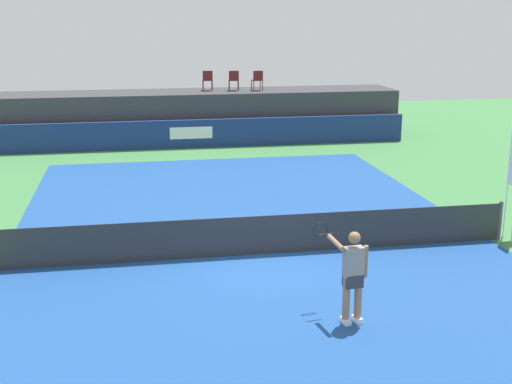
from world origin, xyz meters
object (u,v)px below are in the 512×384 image
Objects in this scene: spectator_chair_center at (257,79)px; tennis_ball at (263,226)px; spectator_chair_left at (234,79)px; spectator_chair_far_left at (208,79)px; net_post_far at (500,220)px; tennis_player at (352,274)px.

spectator_chair_center is 13.06× the size of tennis_ball.
spectator_chair_left is 1.06m from spectator_chair_center.
spectator_chair_left is at bearing -10.26° from spectator_chair_far_left.
tennis_ball is at bearing 160.20° from net_post_far.
spectator_chair_far_left is 2.23m from spectator_chair_center.
spectator_chair_center is (2.19, -0.39, 0.00)m from spectator_chair_far_left.
spectator_chair_left is at bearing 87.98° from tennis_player.
spectator_chair_center is 13.46m from tennis_ball.
tennis_ball is at bearing -99.71° from spectator_chair_center.
net_post_far is at bearing -19.80° from tennis_ball.
tennis_player is (-0.67, -19.14, -1.73)m from spectator_chair_left.
net_post_far is at bearing -73.54° from spectator_chair_left.
net_post_far is 6.06m from tennis_ball.
spectator_chair_far_left and spectator_chair_center have the same top height.
tennis_ball is (-2.22, -13.01, -2.66)m from spectator_chair_center.
tennis_player is at bearing -143.00° from net_post_far.
spectator_chair_far_left is 0.89× the size of net_post_far.
spectator_chair_far_left is at bearing 169.85° from spectator_chair_center.
spectator_chair_far_left reaches higher than net_post_far.
spectator_chair_left is 13.51m from tennis_ball.
spectator_chair_center reaches higher than net_post_far.
spectator_chair_far_left is 0.50× the size of tennis_player.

